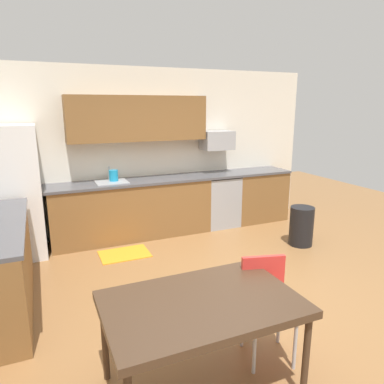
{
  "coord_description": "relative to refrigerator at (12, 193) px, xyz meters",
  "views": [
    {
      "loc": [
        -1.8,
        -3.13,
        2.1
      ],
      "look_at": [
        0.0,
        1.0,
        1.0
      ],
      "focal_mm": 33.31,
      "sensor_mm": 36.0,
      "label": 1
    }
  ],
  "objects": [
    {
      "name": "upper_cabinets_back",
      "position": [
        1.88,
        0.21,
        0.97
      ],
      "size": [
        2.2,
        0.34,
        0.7
      ],
      "primitive_type": "cube",
      "color": "brown"
    },
    {
      "name": "oven_range",
      "position": [
        3.27,
        0.08,
        -0.47
      ],
      "size": [
        0.6,
        0.6,
        0.91
      ],
      "color": "#999BA0",
      "rests_on": "ground"
    },
    {
      "name": "sink_basin",
      "position": [
        1.39,
        0.08,
        -0.05
      ],
      "size": [
        0.48,
        0.4,
        0.14
      ],
      "primitive_type": "cube",
      "color": "#A5A8AD",
      "rests_on": "countertop_back"
    },
    {
      "name": "countertop_back",
      "position": [
        2.18,
        0.08,
        -0.01
      ],
      "size": [
        4.8,
        0.64,
        0.04
      ],
      "primitive_type": "cube",
      "color": "#4C4C51",
      "rests_on": "cabinet_run_back"
    },
    {
      "name": "cabinet_run_back_right",
      "position": [
        4.07,
        0.08,
        -0.48
      ],
      "size": [
        1.01,
        0.6,
        0.9
      ],
      "primitive_type": "cube",
      "color": "brown",
      "rests_on": "ground"
    },
    {
      "name": "floor_mat",
      "position": [
        1.4,
        -0.57,
        -0.92
      ],
      "size": [
        0.7,
        0.5,
        0.01
      ],
      "primitive_type": "cube",
      "color": "orange",
      "rests_on": "ground"
    },
    {
      "name": "microwave",
      "position": [
        3.27,
        0.18,
        0.58
      ],
      "size": [
        0.54,
        0.36,
        0.32
      ],
      "primitive_type": "cube",
      "color": "#9EA0A5"
    },
    {
      "name": "refrigerator",
      "position": [
        0.0,
        0.0,
        0.0
      ],
      "size": [
        0.76,
        0.7,
        1.85
      ],
      "primitive_type": "cube",
      "color": "white",
      "rests_on": "ground"
    },
    {
      "name": "dining_table",
      "position": [
        1.36,
        -3.29,
        -0.24
      ],
      "size": [
        1.4,
        0.9,
        0.74
      ],
      "color": "#422D1E",
      "rests_on": "ground"
    },
    {
      "name": "ground_plane",
      "position": [
        2.18,
        -2.22,
        -0.93
      ],
      "size": [
        12.0,
        12.0,
        0.0
      ],
      "primitive_type": "plane",
      "color": "olive"
    },
    {
      "name": "sink_faucet",
      "position": [
        1.39,
        0.26,
        0.11
      ],
      "size": [
        0.02,
        0.02,
        0.24
      ],
      "primitive_type": "cylinder",
      "color": "#B2B5BA",
      "rests_on": "countertop_back"
    },
    {
      "name": "trash_bin",
      "position": [
        3.99,
        -1.28,
        -0.63
      ],
      "size": [
        0.36,
        0.36,
        0.6
      ],
      "primitive_type": "cylinder",
      "color": "black",
      "rests_on": "ground"
    },
    {
      "name": "chair_near_table",
      "position": [
        2.04,
        -3.12,
        -0.42
      ],
      "size": [
        0.49,
        0.49,
        0.85
      ],
      "color": "red",
      "rests_on": "ground"
    },
    {
      "name": "cabinet_run_back",
      "position": [
        1.7,
        0.08,
        -0.48
      ],
      "size": [
        2.54,
        0.6,
        0.9
      ],
      "primitive_type": "cube",
      "color": "brown",
      "rests_on": "ground"
    },
    {
      "name": "kettle",
      "position": [
        1.43,
        0.13,
        0.09
      ],
      "size": [
        0.14,
        0.14,
        0.2
      ],
      "primitive_type": "cylinder",
      "color": "#198CBF",
      "rests_on": "countertop_back"
    },
    {
      "name": "wall_back",
      "position": [
        2.18,
        0.43,
        0.42
      ],
      "size": [
        5.8,
        0.1,
        2.7
      ],
      "primitive_type": "cube",
      "color": "silver",
      "rests_on": "ground"
    }
  ]
}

